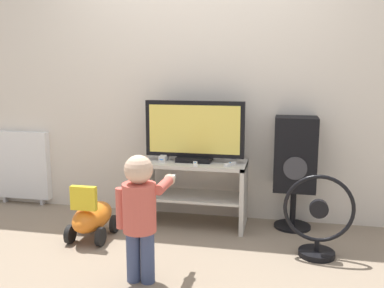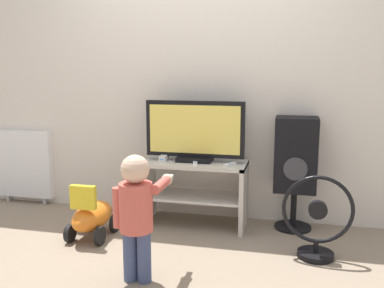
{
  "view_description": "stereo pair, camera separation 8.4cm",
  "coord_description": "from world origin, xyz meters",
  "px_view_note": "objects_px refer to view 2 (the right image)",
  "views": [
    {
      "loc": [
        0.73,
        -3.32,
        1.36
      ],
      "look_at": [
        0.0,
        0.13,
        0.73
      ],
      "focal_mm": 40.0,
      "sensor_mm": 36.0,
      "label": 1
    },
    {
      "loc": [
        0.81,
        -3.3,
        1.36
      ],
      "look_at": [
        0.0,
        0.13,
        0.73
      ],
      "focal_mm": 40.0,
      "sensor_mm": 36.0,
      "label": 2
    }
  ],
  "objects_px": {
    "radiator": "(25,164)",
    "remote_primary": "(230,164)",
    "game_console": "(164,157)",
    "child": "(137,208)",
    "television": "(195,132)",
    "remote_secondary": "(195,164)",
    "speaker_tower": "(296,157)",
    "floor_fan": "(317,222)",
    "ride_on_toy": "(92,216)"
  },
  "relations": [
    {
      "from": "radiator",
      "to": "remote_primary",
      "type": "bearing_deg",
      "value": -7.92
    },
    {
      "from": "game_console",
      "to": "child",
      "type": "xyz_separation_m",
      "value": [
        0.14,
        -1.07,
        -0.1
      ]
    },
    {
      "from": "television",
      "to": "remote_primary",
      "type": "bearing_deg",
      "value": -16.78
    },
    {
      "from": "remote_primary",
      "to": "remote_secondary",
      "type": "distance_m",
      "value": 0.29
    },
    {
      "from": "remote_primary",
      "to": "speaker_tower",
      "type": "height_order",
      "value": "speaker_tower"
    },
    {
      "from": "game_console",
      "to": "speaker_tower",
      "type": "xyz_separation_m",
      "value": [
        1.12,
        0.11,
        0.03
      ]
    },
    {
      "from": "child",
      "to": "radiator",
      "type": "distance_m",
      "value": 2.14
    },
    {
      "from": "television",
      "to": "floor_fan",
      "type": "bearing_deg",
      "value": -24.97
    },
    {
      "from": "remote_secondary",
      "to": "child",
      "type": "xyz_separation_m",
      "value": [
        -0.16,
        -0.93,
        -0.09
      ]
    },
    {
      "from": "remote_secondary",
      "to": "floor_fan",
      "type": "relative_size",
      "value": 0.22
    },
    {
      "from": "remote_primary",
      "to": "radiator",
      "type": "xyz_separation_m",
      "value": [
        -2.15,
        0.3,
        -0.18
      ]
    },
    {
      "from": "remote_secondary",
      "to": "radiator",
      "type": "bearing_deg",
      "value": 169.08
    },
    {
      "from": "speaker_tower",
      "to": "remote_secondary",
      "type": "bearing_deg",
      "value": -163.51
    },
    {
      "from": "game_console",
      "to": "remote_secondary",
      "type": "xyz_separation_m",
      "value": [
        0.31,
        -0.13,
        -0.01
      ]
    },
    {
      "from": "television",
      "to": "remote_secondary",
      "type": "relative_size",
      "value": 6.38
    },
    {
      "from": "television",
      "to": "remote_secondary",
      "type": "height_order",
      "value": "television"
    },
    {
      "from": "game_console",
      "to": "remote_primary",
      "type": "bearing_deg",
      "value": -6.92
    },
    {
      "from": "television",
      "to": "speaker_tower",
      "type": "relative_size",
      "value": 0.89
    },
    {
      "from": "game_console",
      "to": "radiator",
      "type": "xyz_separation_m",
      "value": [
        -1.56,
        0.23,
        -0.19
      ]
    },
    {
      "from": "game_console",
      "to": "remote_primary",
      "type": "relative_size",
      "value": 1.25
    },
    {
      "from": "television",
      "to": "child",
      "type": "xyz_separation_m",
      "value": [
        -0.12,
        -1.09,
        -0.33
      ]
    },
    {
      "from": "game_console",
      "to": "remote_primary",
      "type": "distance_m",
      "value": 0.59
    },
    {
      "from": "television",
      "to": "radiator",
      "type": "relative_size",
      "value": 1.16
    },
    {
      "from": "television",
      "to": "radiator",
      "type": "distance_m",
      "value": 1.88
    },
    {
      "from": "game_console",
      "to": "remote_primary",
      "type": "xyz_separation_m",
      "value": [
        0.59,
        -0.07,
        -0.01
      ]
    },
    {
      "from": "game_console",
      "to": "speaker_tower",
      "type": "bearing_deg",
      "value": 5.51
    },
    {
      "from": "television",
      "to": "remote_primary",
      "type": "xyz_separation_m",
      "value": [
        0.32,
        -0.1,
        -0.24
      ]
    },
    {
      "from": "speaker_tower",
      "to": "game_console",
      "type": "bearing_deg",
      "value": -174.49
    },
    {
      "from": "television",
      "to": "speaker_tower",
      "type": "xyz_separation_m",
      "value": [
        0.85,
        0.08,
        -0.2
      ]
    },
    {
      "from": "game_console",
      "to": "remote_secondary",
      "type": "distance_m",
      "value": 0.33
    },
    {
      "from": "game_console",
      "to": "ride_on_toy",
      "type": "distance_m",
      "value": 0.78
    },
    {
      "from": "remote_primary",
      "to": "speaker_tower",
      "type": "bearing_deg",
      "value": 18.79
    },
    {
      "from": "television",
      "to": "speaker_tower",
      "type": "height_order",
      "value": "television"
    },
    {
      "from": "remote_secondary",
      "to": "television",
      "type": "bearing_deg",
      "value": 104.1
    },
    {
      "from": "remote_secondary",
      "to": "radiator",
      "type": "xyz_separation_m",
      "value": [
        -1.86,
        0.36,
        -0.18
      ]
    },
    {
      "from": "game_console",
      "to": "child",
      "type": "height_order",
      "value": "child"
    },
    {
      "from": "child",
      "to": "remote_secondary",
      "type": "bearing_deg",
      "value": 80.1
    },
    {
      "from": "game_console",
      "to": "child",
      "type": "bearing_deg",
      "value": -82.35
    },
    {
      "from": "ride_on_toy",
      "to": "radiator",
      "type": "height_order",
      "value": "radiator"
    },
    {
      "from": "floor_fan",
      "to": "television",
      "type": "bearing_deg",
      "value": 155.03
    },
    {
      "from": "remote_primary",
      "to": "remote_secondary",
      "type": "height_order",
      "value": "same"
    },
    {
      "from": "game_console",
      "to": "speaker_tower",
      "type": "relative_size",
      "value": 0.17
    },
    {
      "from": "child",
      "to": "floor_fan",
      "type": "bearing_deg",
      "value": 28.59
    },
    {
      "from": "television",
      "to": "child",
      "type": "distance_m",
      "value": 1.15
    },
    {
      "from": "television",
      "to": "floor_fan",
      "type": "distance_m",
      "value": 1.25
    },
    {
      "from": "speaker_tower",
      "to": "floor_fan",
      "type": "bearing_deg",
      "value": -73.53
    },
    {
      "from": "television",
      "to": "game_console",
      "type": "distance_m",
      "value": 0.35
    },
    {
      "from": "remote_primary",
      "to": "speaker_tower",
      "type": "distance_m",
      "value": 0.56
    },
    {
      "from": "television",
      "to": "remote_primary",
      "type": "relative_size",
      "value": 6.59
    },
    {
      "from": "floor_fan",
      "to": "ride_on_toy",
      "type": "xyz_separation_m",
      "value": [
        -1.75,
        -0.02,
        -0.09
      ]
    }
  ]
}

